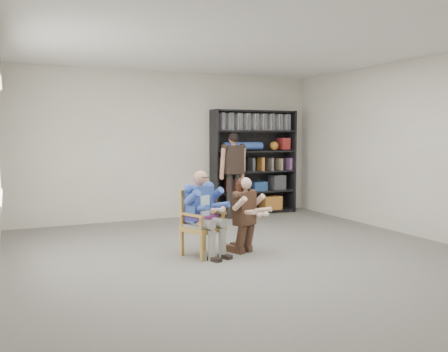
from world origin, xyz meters
name	(u,v)px	position (x,y,z in m)	size (l,w,h in m)	color
room_shell	(259,151)	(0.00, 0.00, 1.40)	(6.00, 7.00, 2.80)	white
floor	(258,261)	(0.00, 0.00, 0.00)	(6.00, 7.00, 0.01)	#62605B
armchair	(203,223)	(-0.53, 0.55, 0.44)	(0.51, 0.49, 0.88)	#B07B32
seated_man	(203,213)	(-0.53, 0.55, 0.57)	(0.49, 0.69, 1.14)	#202D97
kneeling_woman	(246,215)	(0.05, 0.43, 0.52)	(0.44, 0.70, 1.05)	#3D231B
bookshelf	(254,162)	(1.70, 3.28, 1.05)	(1.80, 0.38, 2.10)	black
standing_man	(233,176)	(1.07, 2.94, 0.83)	(0.51, 0.28, 1.65)	black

